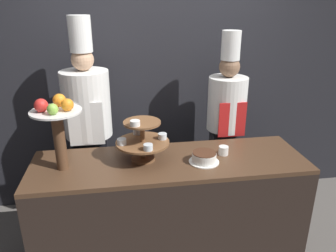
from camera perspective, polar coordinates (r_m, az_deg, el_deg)
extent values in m
cube|color=#232328|center=(3.31, -2.30, 9.65)|extent=(10.00, 0.06, 2.80)
cube|color=black|center=(2.82, 0.32, -14.30)|extent=(2.15, 0.66, 0.85)
cube|color=#4C3321|center=(2.59, 0.34, -6.32)|extent=(2.15, 0.66, 0.03)
cylinder|color=brown|center=(2.60, -4.36, -5.68)|extent=(0.19, 0.19, 0.02)
cylinder|color=brown|center=(2.53, -4.46, -2.62)|extent=(0.04, 0.04, 0.32)
cylinder|color=brown|center=(2.54, -4.45, -2.88)|extent=(0.42, 0.42, 0.02)
cylinder|color=brown|center=(2.47, -4.56, 0.60)|extent=(0.29, 0.29, 0.02)
cylinder|color=silver|center=(2.49, -8.05, -2.71)|extent=(0.07, 0.07, 0.04)
cylinder|color=beige|center=(2.50, -8.04, -2.85)|extent=(0.06, 0.06, 0.03)
cylinder|color=silver|center=(2.38, -3.48, -3.71)|extent=(0.07, 0.07, 0.04)
cylinder|color=red|center=(2.38, -3.48, -3.85)|extent=(0.06, 0.06, 0.03)
cylinder|color=silver|center=(2.56, -0.99, -1.79)|extent=(0.07, 0.07, 0.04)
cylinder|color=green|center=(2.57, -0.99, -1.93)|extent=(0.06, 0.06, 0.03)
cylinder|color=silver|center=(2.67, -5.35, -0.94)|extent=(0.07, 0.07, 0.04)
cylinder|color=gold|center=(2.67, -5.34, -1.08)|extent=(0.06, 0.06, 0.03)
cylinder|color=white|center=(2.39, -5.76, 0.49)|extent=(0.07, 0.07, 0.04)
cylinder|color=brown|center=(2.50, -18.34, -2.52)|extent=(0.08, 0.08, 0.44)
cylinder|color=white|center=(2.42, -18.96, 2.44)|extent=(0.36, 0.36, 0.01)
sphere|color=orange|center=(2.37, -17.12, 3.56)|extent=(0.09, 0.09, 0.09)
sphere|color=orange|center=(2.48, -18.40, 4.29)|extent=(0.09, 0.09, 0.09)
sphere|color=red|center=(2.40, -21.23, 3.36)|extent=(0.09, 0.09, 0.09)
sphere|color=#84B742|center=(2.32, -19.46, 2.78)|extent=(0.08, 0.08, 0.08)
cylinder|color=white|center=(2.57, 6.27, -6.18)|extent=(0.23, 0.23, 0.01)
cylinder|color=white|center=(2.55, 6.31, -5.41)|extent=(0.19, 0.19, 0.07)
cylinder|color=#472819|center=(2.53, 6.34, -4.65)|extent=(0.18, 0.18, 0.01)
cylinder|color=white|center=(2.69, 9.64, -4.23)|extent=(0.08, 0.08, 0.07)
cube|color=black|center=(3.27, -12.83, -8.84)|extent=(0.31, 0.17, 0.91)
cylinder|color=white|center=(2.98, -13.98, 3.75)|extent=(0.42, 0.42, 0.59)
cube|color=white|center=(2.83, -14.07, 0.28)|extent=(0.29, 0.01, 0.38)
sphere|color=tan|center=(2.89, -14.67, 11.14)|extent=(0.19, 0.19, 0.19)
cylinder|color=white|center=(2.86, -15.07, 15.24)|extent=(0.19, 0.19, 0.29)
cube|color=#28282D|center=(3.41, 9.47, -7.40)|extent=(0.27, 0.15, 0.89)
cylinder|color=white|center=(3.14, 10.23, 3.86)|extent=(0.36, 0.36, 0.51)
cube|color=red|center=(3.02, 11.14, 1.05)|extent=(0.25, 0.01, 0.32)
sphere|color=#846047|center=(3.06, 10.66, 10.10)|extent=(0.19, 0.19, 0.19)
cylinder|color=white|center=(3.03, 10.91, 13.63)|extent=(0.17, 0.17, 0.26)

